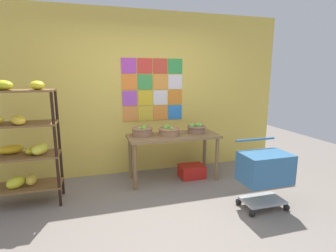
{
  "coord_description": "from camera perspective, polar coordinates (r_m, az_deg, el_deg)",
  "views": [
    {
      "loc": [
        -0.79,
        -2.42,
        1.66
      ],
      "look_at": [
        0.24,
        1.08,
        0.94
      ],
      "focal_mm": 27.57,
      "sensor_mm": 36.0,
      "label": 1
    }
  ],
  "objects": [
    {
      "name": "fruit_basket_back_left",
      "position": [
        4.19,
        6.3,
        -0.54
      ],
      "size": [
        0.3,
        0.3,
        0.17
      ],
      "color": "#8B6349",
      "rests_on": "display_table"
    },
    {
      "name": "shopping_cart",
      "position": [
        3.45,
        20.59,
        -9.11
      ],
      "size": [
        0.59,
        0.45,
        0.85
      ],
      "rotation": [
        0.0,
        0.0,
        0.01
      ],
      "color": "black",
      "rests_on": "ground"
    },
    {
      "name": "ground",
      "position": [
        3.04,
        1.55,
        -21.93
      ],
      "size": [
        9.71,
        9.71,
        0.0
      ],
      "primitive_type": "plane",
      "color": "slate"
    },
    {
      "name": "banana_shelf_unit",
      "position": [
        3.68,
        -30.22,
        -1.48
      ],
      "size": [
        0.87,
        0.48,
        1.63
      ],
      "color": "black",
      "rests_on": "ground"
    },
    {
      "name": "fruit_basket_left",
      "position": [
        4.03,
        0.19,
        -1.08
      ],
      "size": [
        0.34,
        0.34,
        0.16
      ],
      "color": "#A17451",
      "rests_on": "display_table"
    },
    {
      "name": "produce_crate_under_table",
      "position": [
        4.33,
        5.28,
        -9.92
      ],
      "size": [
        0.4,
        0.31,
        0.2
      ],
      "primitive_type": "cube",
      "color": "red",
      "rests_on": "ground"
    },
    {
      "name": "fruit_basket_centre",
      "position": [
        4.0,
        -5.69,
        -1.17
      ],
      "size": [
        0.33,
        0.33,
        0.15
      ],
      "color": "#966B51",
      "rests_on": "display_table"
    },
    {
      "name": "display_table",
      "position": [
        4.08,
        1.17,
        -3.39
      ],
      "size": [
        1.43,
        0.59,
        0.73
      ],
      "color": "olive",
      "rests_on": "ground"
    },
    {
      "name": "back_wall_with_art",
      "position": [
        4.39,
        -5.94,
        7.05
      ],
      "size": [
        5.03,
        0.07,
        2.69
      ],
      "color": "#E0C04E",
      "rests_on": "ground"
    }
  ]
}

